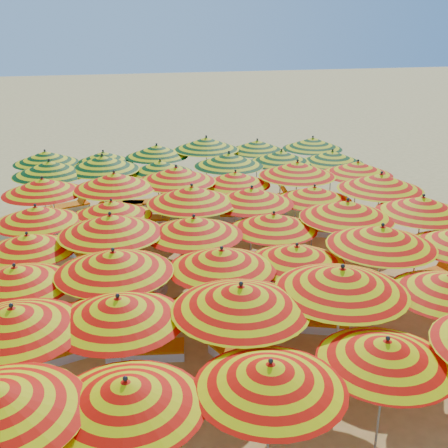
% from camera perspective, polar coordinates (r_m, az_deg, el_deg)
% --- Properties ---
extents(ground, '(120.00, 120.00, 0.00)m').
position_cam_1_polar(ground, '(15.90, 0.40, -6.02)').
color(ground, '#F7C56D').
rests_on(ground, ground).
extents(umbrella_1, '(2.54, 2.54, 2.42)m').
position_cam_1_polar(umbrella_1, '(8.33, -9.89, -16.62)').
color(umbrella_1, silver).
rests_on(umbrella_1, ground).
extents(umbrella_2, '(3.06, 3.06, 2.45)m').
position_cam_1_polar(umbrella_2, '(8.53, 4.72, -15.11)').
color(umbrella_2, silver).
rests_on(umbrella_2, ground).
extents(umbrella_3, '(2.83, 2.83, 2.37)m').
position_cam_1_polar(umbrella_3, '(9.51, 16.16, -12.35)').
color(umbrella_3, silver).
rests_on(umbrella_3, ground).
extents(umbrella_6, '(3.06, 3.06, 2.57)m').
position_cam_1_polar(umbrella_6, '(10.30, -20.64, -9.06)').
color(umbrella_6, silver).
rests_on(umbrella_6, ground).
extents(umbrella_7, '(2.90, 2.90, 2.53)m').
position_cam_1_polar(umbrella_7, '(10.20, -10.68, -8.48)').
color(umbrella_7, silver).
rests_on(umbrella_7, ground).
extents(umbrella_8, '(3.00, 3.00, 2.69)m').
position_cam_1_polar(umbrella_8, '(10.12, 1.72, -7.50)').
color(umbrella_8, silver).
rests_on(umbrella_8, ground).
extents(umbrella_9, '(3.36, 3.36, 2.73)m').
position_cam_1_polar(umbrella_9, '(10.90, 11.88, -5.57)').
color(umbrella_9, silver).
rests_on(umbrella_9, ground).
extents(umbrella_12, '(2.30, 2.30, 2.43)m').
position_cam_1_polar(umbrella_12, '(12.16, -20.42, -5.01)').
color(umbrella_12, silver).
rests_on(umbrella_12, ground).
extents(umbrella_13, '(3.24, 3.24, 2.63)m').
position_cam_1_polar(umbrella_13, '(11.84, -11.15, -3.78)').
color(umbrella_13, silver).
rests_on(umbrella_13, ground).
extents(umbrella_14, '(3.12, 3.12, 2.50)m').
position_cam_1_polar(umbrella_14, '(12.02, -0.24, -3.58)').
color(umbrella_14, silver).
rests_on(umbrella_14, ground).
extents(umbrella_15, '(2.45, 2.45, 2.36)m').
position_cam_1_polar(umbrella_15, '(12.67, 7.38, -3.09)').
color(umbrella_15, silver).
rests_on(umbrella_15, ground).
extents(umbrella_16, '(3.20, 3.20, 2.68)m').
position_cam_1_polar(umbrella_16, '(13.32, 15.74, -1.19)').
color(umbrella_16, silver).
rests_on(umbrella_16, ground).
extents(umbrella_18, '(2.50, 2.50, 2.35)m').
position_cam_1_polar(umbrella_18, '(14.01, -19.31, -1.81)').
color(umbrella_18, silver).
rests_on(umbrella_18, ground).
extents(umbrella_19, '(2.83, 2.83, 2.70)m').
position_cam_1_polar(umbrella_19, '(13.75, -11.46, -0.04)').
color(umbrella_19, silver).
rests_on(umbrella_19, ground).
extents(umbrella_20, '(3.03, 3.03, 2.57)m').
position_cam_1_polar(umbrella_20, '(13.73, -3.07, -0.21)').
color(umbrella_20, silver).
rests_on(umbrella_20, ground).
extents(umbrella_21, '(2.93, 2.93, 2.41)m').
position_cam_1_polar(umbrella_21, '(14.46, 5.06, 0.25)').
color(umbrella_21, silver).
rests_on(umbrella_21, ground).
extents(umbrella_22, '(3.05, 3.05, 2.65)m').
position_cam_1_polar(umbrella_22, '(15.01, 12.40, 1.46)').
color(umbrella_22, silver).
rests_on(umbrella_22, ground).
extents(umbrella_23, '(3.03, 3.03, 2.64)m').
position_cam_1_polar(umbrella_23, '(15.93, 19.51, 1.82)').
color(umbrella_23, silver).
rests_on(umbrella_23, ground).
extents(umbrella_24, '(2.61, 2.61, 2.43)m').
position_cam_1_polar(umbrella_24, '(15.70, -18.55, 0.96)').
color(umbrella_24, silver).
rests_on(umbrella_24, ground).
extents(umbrella_25, '(2.30, 2.30, 2.37)m').
position_cam_1_polar(umbrella_25, '(15.81, -11.36, 1.57)').
color(umbrella_25, silver).
rests_on(umbrella_25, ground).
extents(umbrella_26, '(3.32, 3.32, 2.71)m').
position_cam_1_polar(umbrella_26, '(15.73, -3.28, 3.00)').
color(umbrella_26, silver).
rests_on(umbrella_26, ground).
extents(umbrella_27, '(3.04, 3.04, 2.58)m').
position_cam_1_polar(umbrella_27, '(16.01, 2.83, 2.90)').
color(umbrella_27, silver).
rests_on(umbrella_27, ground).
extents(umbrella_28, '(2.94, 2.94, 2.40)m').
position_cam_1_polar(umbrella_28, '(16.91, 9.16, 3.08)').
color(umbrella_28, silver).
rests_on(umbrella_28, ground).
extents(umbrella_29, '(2.88, 2.88, 2.73)m').
position_cam_1_polar(umbrella_29, '(17.48, 15.64, 4.16)').
color(umbrella_29, silver).
rests_on(umbrella_29, ground).
extents(umbrella_30, '(3.23, 3.23, 2.60)m').
position_cam_1_polar(umbrella_30, '(17.71, -17.93, 3.71)').
color(umbrella_30, silver).
rests_on(umbrella_30, ground).
extents(umbrella_31, '(2.85, 2.85, 2.70)m').
position_cam_1_polar(umbrella_31, '(17.37, -11.07, 4.35)').
color(umbrella_31, silver).
rests_on(umbrella_31, ground).
extents(umbrella_32, '(2.87, 2.87, 2.68)m').
position_cam_1_polar(umbrella_32, '(17.88, -4.88, 5.06)').
color(umbrella_32, silver).
rests_on(umbrella_32, ground).
extents(umbrella_33, '(3.03, 3.03, 2.42)m').
position_cam_1_polar(umbrella_33, '(18.20, 1.16, 4.67)').
color(umbrella_33, silver).
rests_on(umbrella_33, ground).
extents(umbrella_34, '(2.60, 2.60, 2.69)m').
position_cam_1_polar(umbrella_34, '(18.58, 7.45, 5.59)').
color(umbrella_34, silver).
rests_on(umbrella_34, ground).
extents(umbrella_35, '(2.73, 2.73, 2.54)m').
position_cam_1_polar(umbrella_35, '(19.55, 13.41, 5.55)').
color(umbrella_35, silver).
rests_on(umbrella_35, ground).
extents(umbrella_36, '(2.73, 2.73, 2.64)m').
position_cam_1_polar(umbrella_36, '(19.58, -17.30, 5.46)').
color(umbrella_36, silver).
rests_on(umbrella_36, ground).
extents(umbrella_37, '(3.05, 3.05, 2.68)m').
position_cam_1_polar(umbrella_37, '(19.69, -12.25, 6.12)').
color(umbrella_37, silver).
rests_on(umbrella_37, ground).
extents(umbrella_38, '(2.97, 2.97, 2.42)m').
position_cam_1_polar(umbrella_38, '(19.71, -6.49, 5.78)').
color(umbrella_38, silver).
rests_on(umbrella_38, ground).
extents(umbrella_39, '(2.83, 2.83, 2.62)m').
position_cam_1_polar(umbrella_39, '(19.88, 0.51, 6.57)').
color(umbrella_39, silver).
rests_on(umbrella_39, ground).
extents(umbrella_40, '(3.09, 3.09, 2.53)m').
position_cam_1_polar(umbrella_40, '(20.73, 5.83, 6.81)').
color(umbrella_40, silver).
rests_on(umbrella_40, ground).
extents(umbrella_41, '(2.91, 2.91, 2.48)m').
position_cam_1_polar(umbrella_41, '(21.17, 10.93, 6.72)').
color(umbrella_41, silver).
rests_on(umbrella_41, ground).
extents(umbrella_42, '(2.89, 2.89, 2.49)m').
position_cam_1_polar(umbrella_42, '(21.72, -17.69, 6.49)').
color(umbrella_42, silver).
rests_on(umbrella_42, ground).
extents(umbrella_43, '(2.82, 2.82, 2.36)m').
position_cam_1_polar(umbrella_43, '(21.63, -12.15, 6.65)').
color(umbrella_43, silver).
rests_on(umbrella_43, ground).
extents(umbrella_44, '(2.52, 2.52, 2.53)m').
position_cam_1_polar(umbrella_44, '(21.68, -6.85, 7.39)').
color(umbrella_44, silver).
rests_on(umbrella_44, ground).
extents(umbrella_45, '(3.32, 3.32, 2.72)m').
position_cam_1_polar(umbrella_45, '(22.04, -1.82, 8.18)').
color(umbrella_45, silver).
rests_on(umbrella_45, ground).
extents(umbrella_46, '(2.95, 2.95, 2.50)m').
position_cam_1_polar(umbrella_46, '(22.54, 3.39, 7.94)').
color(umbrella_46, silver).
rests_on(umbrella_46, ground).
extents(umbrella_47, '(2.95, 2.95, 2.55)m').
position_cam_1_polar(umbrella_47, '(23.06, 9.00, 8.12)').
color(umbrella_47, silver).
rests_on(umbrella_47, ground).
extents(lounger_2, '(1.82, 1.01, 0.69)m').
position_cam_1_polar(lounger_2, '(11.95, 8.57, -15.36)').
color(lounger_2, white).
rests_on(lounger_2, ground).
extents(lounger_3, '(1.82, 1.25, 0.69)m').
position_cam_1_polar(lounger_3, '(12.59, 18.34, -14.25)').
color(lounger_3, white).
rests_on(lounger_3, ground).
extents(lounger_5, '(1.83, 1.08, 0.69)m').
position_cam_1_polar(lounger_5, '(13.13, -16.64, -12.46)').
color(lounger_5, white).
rests_on(lounger_5, ground).
extents(lounger_6, '(1.80, 0.85, 0.69)m').
position_cam_1_polar(lounger_6, '(12.84, -8.17, -12.54)').
color(lounger_6, white).
rests_on(lounger_6, ground).
extents(lounger_7, '(1.82, 1.21, 0.69)m').
position_cam_1_polar(lounger_7, '(13.07, 2.43, -11.67)').
color(lounger_7, white).
rests_on(lounger_7, ground).
extents(lounger_8, '(1.83, 1.14, 0.69)m').
position_cam_1_polar(lounger_8, '(13.88, 8.72, -9.84)').
color(lounger_8, white).
rests_on(lounger_8, ground).
extents(lounger_10, '(1.82, 0.96, 0.69)m').
position_cam_1_polar(lounger_10, '(14.78, -16.48, -8.50)').
color(lounger_10, white).
rests_on(lounger_10, ground).
extents(lounger_11, '(1.82, 1.21, 0.69)m').
position_cam_1_polar(lounger_11, '(14.37, -5.15, -8.53)').
color(lounger_11, white).
rests_on(lounger_11, ground).
extents(lounger_12, '(1.74, 0.59, 0.69)m').
position_cam_1_polar(lounger_12, '(15.54, 9.93, -6.42)').
color(lounger_12, white).
rests_on(lounger_12, ground).
extents(lounger_13, '(1.83, 1.04, 0.69)m').
position_cam_1_polar(lounger_13, '(17.02, 20.35, -4.98)').
color(lounger_13, white).
rests_on(lounger_13, ground).
extents(lounger_14, '(1.83, 1.12, 0.69)m').
position_cam_1_polar(lounger_14, '(16.35, -15.70, -5.49)').
color(lounger_14, white).
rests_on(lounger_14, ground).
extents(lounger_15, '(1.83, 1.13, 0.69)m').
position_cam_1_polar(lounger_15, '(16.41, -9.11, -4.83)').
color(lounger_15, white).
rests_on(lounger_15, ground).
extents(lounger_16, '(1.82, 0.97, 0.69)m').
position_cam_1_polar(lounger_16, '(18.35, 16.54, -2.64)').
color(lounger_16, white).
rests_on(lounger_16, ground).
extents(lounger_17, '(1.77, 0.71, 0.69)m').
position_cam_1_polar(lounger_17, '(18.39, -15.35, -2.47)').
color(lounger_17, white).
rests_on(lounger_17, ground).
extents(lounger_18, '(1.83, 1.07, 0.69)m').
position_cam_1_polar(lounger_18, '(18.06, -12.18, -2.61)').
color(lounger_18, white).
rests_on(lounger_18, ground).
extents(lounger_19, '(1.81, 0.87, 0.69)m').
position_cam_1_polar(lounger_19, '(18.72, -3.18, -1.30)').
color(lounger_19, white).
rests_on(lounger_19, ground).
extents(lounger_20, '(1.83, 1.11, 0.69)m').
position_cam_1_polar(lounger_20, '(19.53, 8.73, -0.58)').
color(lounger_20, white).
rests_on(lounger_20, ground).
extents(lounger_21, '(1.74, 0.61, 0.69)m').
position_cam_1_polar(lounger_21, '(20.44, 14.44, -0.03)').
color(lounger_21, white).
rests_on(lounger_21, ground).
extents(lounger_22, '(1.82, 0.96, 0.69)m').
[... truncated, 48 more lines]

